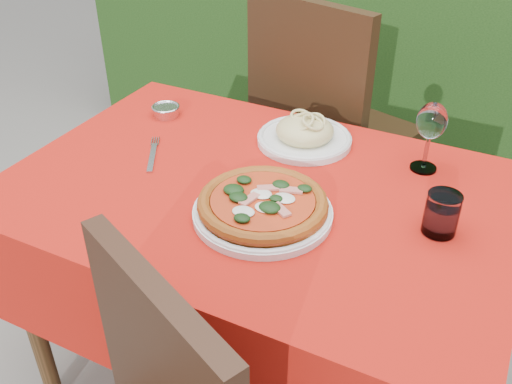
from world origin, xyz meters
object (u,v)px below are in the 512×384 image
at_px(pizza_plate, 263,206).
at_px(fork, 152,158).
at_px(water_glass, 441,216).
at_px(wine_glass, 431,124).
at_px(chair_far, 324,121).
at_px(pasta_plate, 305,134).
at_px(steel_ramekin, 166,111).

relative_size(pizza_plate, fork, 1.61).
distance_m(pizza_plate, water_glass, 0.40).
bearing_deg(wine_glass, water_glass, -70.10).
bearing_deg(pizza_plate, wine_glass, 53.12).
xyz_separation_m(chair_far, fork, (-0.24, -0.69, 0.14)).
bearing_deg(chair_far, pizza_plate, 116.08).
bearing_deg(pasta_plate, chair_far, 102.56).
relative_size(water_glass, wine_glass, 0.52).
distance_m(wine_glass, fork, 0.73).
bearing_deg(wine_glass, pizza_plate, -126.88).
relative_size(chair_far, steel_ramekin, 13.30).
height_order(chair_far, wine_glass, chair_far).
xyz_separation_m(pizza_plate, steel_ramekin, (-0.50, 0.34, -0.01)).
relative_size(chair_far, pizza_plate, 3.21).
distance_m(fork, steel_ramekin, 0.26).
xyz_separation_m(wine_glass, steel_ramekin, (-0.78, -0.04, -0.12)).
distance_m(pasta_plate, wine_glass, 0.35).
height_order(pasta_plate, water_glass, water_glass).
distance_m(pizza_plate, steel_ramekin, 0.60).
bearing_deg(steel_ramekin, chair_far, 51.98).
relative_size(pizza_plate, steel_ramekin, 4.15).
bearing_deg(water_glass, pizza_plate, -161.95).
xyz_separation_m(chair_far, wine_glass, (0.43, -0.41, 0.27)).
distance_m(pasta_plate, water_glass, 0.49).
distance_m(pizza_plate, fork, 0.40).
bearing_deg(water_glass, wine_glass, 109.90).
bearing_deg(fork, chair_far, 40.73).
relative_size(pizza_plate, wine_glass, 1.74).
bearing_deg(pasta_plate, fork, -140.98).
height_order(pizza_plate, fork, pizza_plate).
distance_m(chair_far, pasta_plate, 0.46).
bearing_deg(water_glass, steel_ramekin, 166.25).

